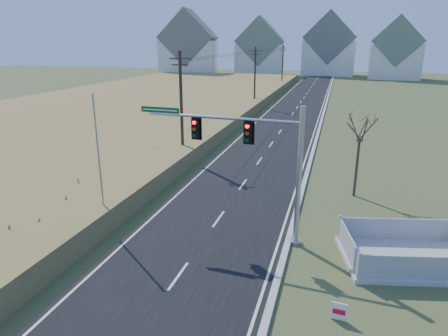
# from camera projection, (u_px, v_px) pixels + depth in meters

# --- Properties ---
(ground) EXTENTS (260.00, 260.00, 0.00)m
(ground) POSITION_uv_depth(u_px,v_px,m) (194.00, 254.00, 19.00)
(ground) COLOR #465629
(ground) RESTS_ON ground
(road) EXTENTS (8.00, 180.00, 0.06)m
(road) POSITION_uv_depth(u_px,v_px,m) (300.00, 104.00, 64.83)
(road) COLOR black
(road) RESTS_ON ground
(curb) EXTENTS (0.30, 180.00, 0.18)m
(curb) POSITION_uv_depth(u_px,v_px,m) (326.00, 105.00, 63.72)
(curb) COLOR #B2AFA8
(curb) RESTS_ON ground
(reed_marsh) EXTENTS (38.00, 110.00, 1.30)m
(reed_marsh) POSITION_uv_depth(u_px,v_px,m) (137.00, 103.00, 61.75)
(reed_marsh) COLOR olive
(reed_marsh) RESTS_ON ground
(utility_pole_near) EXTENTS (1.80, 0.26, 9.00)m
(utility_pole_near) POSITION_uv_depth(u_px,v_px,m) (181.00, 105.00, 33.04)
(utility_pole_near) COLOR #422D1E
(utility_pole_near) RESTS_ON ground
(utility_pole_mid) EXTENTS (1.80, 0.26, 9.00)m
(utility_pole_mid) POSITION_uv_depth(u_px,v_px,m) (255.00, 76.00, 60.54)
(utility_pole_mid) COLOR #422D1E
(utility_pole_mid) RESTS_ON ground
(utility_pole_far) EXTENTS (1.80, 0.26, 9.00)m
(utility_pole_far) POSITION_uv_depth(u_px,v_px,m) (282.00, 66.00, 88.04)
(utility_pole_far) COLOR #422D1E
(utility_pole_far) RESTS_ON ground
(condo_nw) EXTENTS (17.69, 13.38, 19.05)m
(condo_nw) POSITION_uv_depth(u_px,v_px,m) (189.00, 49.00, 118.29)
(condo_nw) COLOR silver
(condo_nw) RESTS_ON ground
(condo_nnw) EXTENTS (14.93, 11.17, 17.03)m
(condo_nnw) POSITION_uv_depth(u_px,v_px,m) (260.00, 51.00, 120.62)
(condo_nnw) COLOR silver
(condo_nnw) RESTS_ON ground
(condo_n) EXTENTS (15.27, 10.20, 18.54)m
(condo_n) POSITION_uv_depth(u_px,v_px,m) (329.00, 49.00, 118.85)
(condo_n) COLOR silver
(condo_n) RESTS_ON ground
(condo_ne) EXTENTS (14.12, 10.51, 16.52)m
(condo_ne) POSITION_uv_depth(u_px,v_px,m) (397.00, 53.00, 107.04)
(condo_ne) COLOR silver
(condo_ne) RESTS_ON ground
(traffic_signal_mast) EXTENTS (8.68, 0.94, 6.92)m
(traffic_signal_mast) POSITION_uv_depth(u_px,v_px,m) (262.00, 158.00, 19.33)
(traffic_signal_mast) COLOR #9EA0A5
(traffic_signal_mast) RESTS_ON ground
(fence_enclosure) EXTENTS (6.53, 5.15, 1.32)m
(fence_enclosure) POSITION_uv_depth(u_px,v_px,m) (408.00, 256.00, 18.28)
(fence_enclosure) COLOR #B7B5AD
(fence_enclosure) RESTS_ON ground
(open_sign) EXTENTS (0.57, 0.11, 0.70)m
(open_sign) POSITION_uv_depth(u_px,v_px,m) (339.00, 311.00, 14.39)
(open_sign) COLOR white
(open_sign) RESTS_ON ground
(flagpole) EXTENTS (0.33, 0.33, 7.25)m
(flagpole) POSITION_uv_depth(u_px,v_px,m) (101.00, 177.00, 21.00)
(flagpole) COLOR #B7B5AD
(flagpole) RESTS_ON ground
(bare_tree) EXTENTS (2.18, 2.18, 5.77)m
(bare_tree) POSITION_uv_depth(u_px,v_px,m) (361.00, 126.00, 24.87)
(bare_tree) COLOR #4C3F33
(bare_tree) RESTS_ON ground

